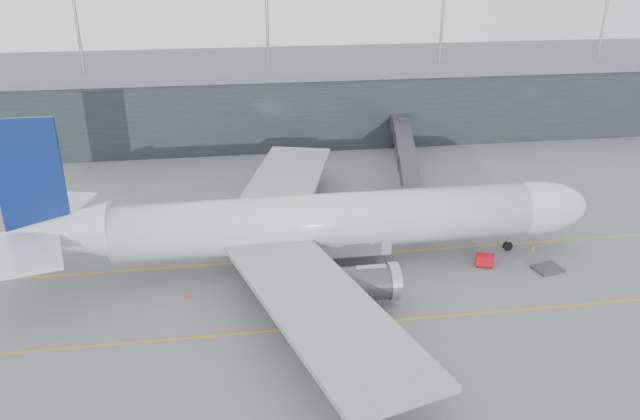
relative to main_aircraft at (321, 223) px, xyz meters
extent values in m
plane|color=#525256|center=(-7.38, 5.85, -5.81)|extent=(320.00, 320.00, 0.00)
cube|color=gold|center=(-7.38, 1.85, -5.80)|extent=(160.00, 0.25, 0.02)
cube|color=gold|center=(-7.38, -14.15, -5.80)|extent=(160.00, 0.25, 0.02)
cube|color=gold|center=(-2.38, 25.85, -5.80)|extent=(0.25, 60.00, 0.02)
cube|color=#1C2627|center=(-7.38, 63.85, 1.19)|extent=(240.00, 35.00, 14.00)
cube|color=#595C5F|center=(-7.38, 63.85, 8.79)|extent=(240.00, 36.00, 1.20)
cylinder|color=#9E9EA3|center=(-37.38, 53.85, 16.19)|extent=(0.60, 0.60, 14.00)
cylinder|color=#9E9EA3|center=(-2.38, 53.85, 16.19)|extent=(0.60, 0.60, 14.00)
cylinder|color=#9E9EA3|center=(32.62, 53.85, 16.19)|extent=(0.60, 0.60, 14.00)
cylinder|color=#9E9EA3|center=(67.62, 53.85, 16.19)|extent=(0.60, 0.60, 14.00)
cylinder|color=silver|center=(0.52, 0.00, 0.19)|extent=(52.04, 7.25, 7.01)
ellipsoid|color=silver|center=(28.22, 0.13, 0.19)|extent=(14.75, 7.08, 7.01)
cone|color=silver|center=(-31.70, -0.15, 0.98)|extent=(12.47, 6.79, 6.73)
cube|color=gray|center=(-0.61, 0.00, -2.53)|extent=(18.12, 5.74, 2.26)
cube|color=black|center=(32.52, 0.15, 1.32)|extent=(2.50, 3.40, 0.90)
cube|color=gray|center=(-2.79, -17.54, -0.94)|extent=(18.95, 34.33, 0.62)
cylinder|color=#3E3E43|center=(2.83, -10.73, -2.87)|extent=(7.93, 3.99, 3.96)
cube|color=gray|center=(-2.95, 17.51, -0.94)|extent=(18.69, 34.32, 0.62)
cylinder|color=#3E3E43|center=(2.74, 10.75, -2.87)|extent=(7.93, 3.99, 3.96)
cube|color=navy|center=(-33.39, -0.15, 8.10)|extent=(7.35, 0.60, 13.57)
cube|color=silver|center=(-32.80, -6.37, 1.54)|extent=(8.68, 11.45, 0.40)
cube|color=silver|center=(-32.86, 6.07, 1.54)|extent=(8.60, 11.42, 0.40)
cylinder|color=black|center=(25.40, 0.12, -5.18)|extent=(1.25, 0.46, 1.24)
cylinder|color=#9E9EA3|center=(25.40, 0.12, -4.34)|extent=(0.34, 0.34, 2.94)
cylinder|color=black|center=(-3.97, -5.45, -5.07)|extent=(1.47, 0.57, 1.47)
cylinder|color=black|center=(-4.02, 5.41, -5.07)|extent=(1.47, 0.57, 1.47)
cube|color=#303036|center=(13.84, 6.15, -0.47)|extent=(4.18, 4.50, 2.99)
cube|color=#303036|center=(15.79, 14.80, -0.47)|extent=(5.66, 14.13, 2.67)
cube|color=#303036|center=(18.84, 28.34, -0.47)|extent=(5.92, 14.19, 2.78)
cube|color=#303036|center=(21.89, 41.88, -0.47)|extent=(6.18, 14.24, 2.88)
cylinder|color=#9E9EA3|center=(15.95, 15.52, -3.78)|extent=(0.53, 0.53, 4.06)
cube|color=#3E3E43|center=(15.95, 15.52, -5.43)|extent=(2.44, 2.03, 0.75)
cylinder|color=#303036|center=(13.84, 46.35, -0.47)|extent=(4.27, 4.27, 3.20)
cylinder|color=#303036|center=(13.84, 46.35, -3.88)|extent=(1.92, 1.92, 3.84)
cube|color=red|center=(20.59, -3.65, -4.92)|extent=(2.65, 2.16, 1.35)
cylinder|color=black|center=(19.63, -3.85, -5.60)|extent=(0.44, 0.29, 0.42)
cylinder|color=black|center=(21.18, -4.43, -5.60)|extent=(0.44, 0.29, 0.42)
cylinder|color=black|center=(19.99, -2.88, -5.60)|extent=(0.44, 0.29, 0.42)
cylinder|color=black|center=(21.54, -3.46, -5.60)|extent=(0.44, 0.29, 0.42)
cube|color=#343439|center=(28.12, -5.87, -5.60)|extent=(3.93, 3.41, 0.34)
cube|color=#3E3E43|center=(-11.22, 15.49, -5.66)|extent=(2.23, 1.91, 0.20)
cube|color=#A6AAB2|center=(-11.22, 15.49, -4.76)|extent=(1.82, 1.74, 1.49)
cube|color=navy|center=(-11.22, 15.49, -3.99)|extent=(1.88, 1.80, 0.08)
cube|color=#3E3E43|center=(-10.06, 16.29, -5.64)|extent=(2.22, 1.80, 0.22)
cube|color=silver|center=(-10.06, 16.29, -4.67)|extent=(1.78, 1.68, 1.62)
cube|color=navy|center=(-10.06, 16.29, -3.83)|extent=(1.84, 1.74, 0.09)
cube|color=#3E3E43|center=(-7.88, 15.28, -5.64)|extent=(2.44, 2.07, 0.22)
cube|color=silver|center=(-7.88, 15.28, -4.65)|extent=(1.99, 1.89, 1.66)
cube|color=navy|center=(-7.88, 15.28, -3.79)|extent=(2.05, 1.96, 0.09)
cone|color=orange|center=(28.82, -0.38, -5.49)|extent=(0.40, 0.40, 0.63)
cone|color=#F4570D|center=(1.68, -12.77, -5.40)|extent=(0.51, 0.51, 0.80)
cone|color=#E84C0C|center=(-0.55, 16.77, -5.44)|extent=(0.47, 0.47, 0.74)
cone|color=red|center=(-16.89, -5.92, -5.46)|extent=(0.44, 0.44, 0.69)
camera|label=1|loc=(-10.72, -70.33, 32.46)|focal=35.00mm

